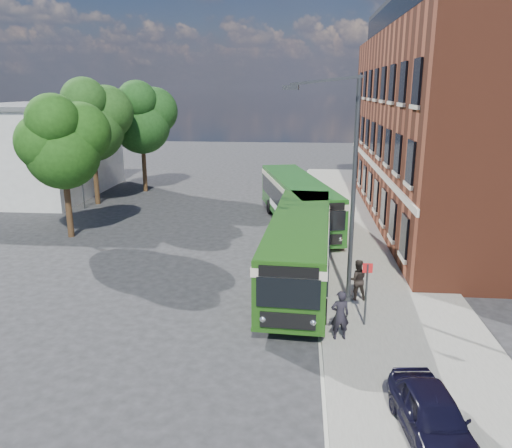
# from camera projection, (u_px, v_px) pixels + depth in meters

# --- Properties ---
(ground) EXTENTS (120.00, 120.00, 0.00)m
(ground) POSITION_uv_depth(u_px,v_px,m) (229.00, 281.00, 22.86)
(ground) COLOR #252527
(ground) RESTS_ON ground
(pavement) EXTENTS (6.00, 48.00, 0.15)m
(pavement) POSITION_uv_depth(u_px,v_px,m) (363.00, 234.00, 29.92)
(pavement) COLOR gray
(pavement) RESTS_ON ground
(kerb_line) EXTENTS (0.12, 48.00, 0.01)m
(kerb_line) POSITION_uv_depth(u_px,v_px,m) (312.00, 234.00, 30.20)
(kerb_line) COLOR beige
(kerb_line) RESTS_ON ground
(brick_office) EXTENTS (12.10, 26.00, 14.20)m
(brick_office) POSITION_uv_depth(u_px,v_px,m) (475.00, 114.00, 31.35)
(brick_office) COLOR brown
(brick_office) RESTS_ON ground
(white_building) EXTENTS (9.40, 13.40, 7.30)m
(white_building) POSITION_uv_depth(u_px,v_px,m) (41.00, 150.00, 40.72)
(white_building) COLOR beige
(white_building) RESTS_ON ground
(flagpole) EXTENTS (0.95, 0.10, 9.00)m
(flagpole) POSITION_uv_depth(u_px,v_px,m) (79.00, 141.00, 35.11)
(flagpole) COLOR #383A3D
(flagpole) RESTS_ON ground
(street_lamp) EXTENTS (2.96, 2.38, 9.00)m
(street_lamp) POSITION_uv_depth(u_px,v_px,m) (344.00, 188.00, 19.26)
(street_lamp) COLOR #383A3D
(street_lamp) RESTS_ON ground
(bus_stop_sign) EXTENTS (0.35, 0.08, 2.52)m
(bus_stop_sign) POSITION_uv_depth(u_px,v_px,m) (366.00, 290.00, 17.95)
(bus_stop_sign) COLOR #383A3D
(bus_stop_sign) RESTS_ON ground
(bus_front) EXTENTS (3.28, 12.26, 3.02)m
(bus_front) POSITION_uv_depth(u_px,v_px,m) (300.00, 243.00, 22.31)
(bus_front) COLOR #204E13
(bus_front) RESTS_ON ground
(bus_rear) EXTENTS (5.40, 12.72, 3.02)m
(bus_rear) POSITION_uv_depth(u_px,v_px,m) (298.00, 198.00, 31.46)
(bus_rear) COLOR #1D5719
(bus_rear) RESTS_ON ground
(parked_car) EXTENTS (1.86, 3.81, 1.25)m
(parked_car) POSITION_uv_depth(u_px,v_px,m) (433.00, 416.00, 12.21)
(parked_car) COLOR black
(parked_car) RESTS_ON pavement
(pedestrian_a) EXTENTS (0.71, 0.54, 1.77)m
(pedestrian_a) POSITION_uv_depth(u_px,v_px,m) (340.00, 315.00, 17.05)
(pedestrian_a) COLOR black
(pedestrian_a) RESTS_ON pavement
(pedestrian_b) EXTENTS (0.88, 0.72, 1.71)m
(pedestrian_b) POSITION_uv_depth(u_px,v_px,m) (357.00, 279.00, 20.30)
(pedestrian_b) COLOR black
(pedestrian_b) RESTS_ON pavement
(tree_left) EXTENTS (4.91, 4.67, 8.29)m
(tree_left) POSITION_uv_depth(u_px,v_px,m) (62.00, 141.00, 28.06)
(tree_left) COLOR #3B2415
(tree_left) RESTS_ON ground
(tree_mid) EXTENTS (5.51, 5.24, 9.30)m
(tree_mid) POSITION_uv_depth(u_px,v_px,m) (91.00, 119.00, 36.25)
(tree_mid) COLOR #3B2415
(tree_mid) RESTS_ON ground
(tree_right) EXTENTS (5.42, 5.16, 9.16)m
(tree_right) POSITION_uv_depth(u_px,v_px,m) (142.00, 117.00, 40.93)
(tree_right) COLOR #3B2415
(tree_right) RESTS_ON ground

